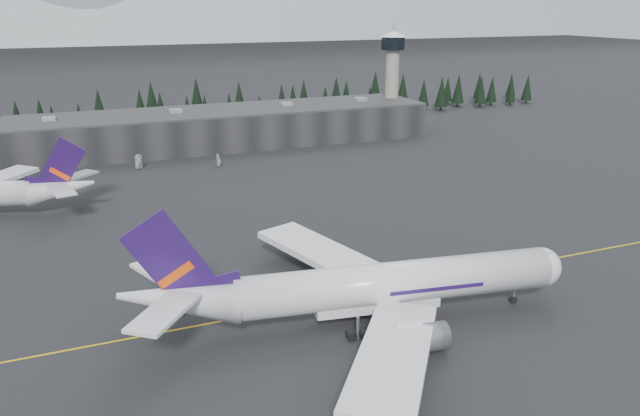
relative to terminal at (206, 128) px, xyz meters
name	(u,v)px	position (x,y,z in m)	size (l,w,h in m)	color
ground	(363,289)	(0.00, -125.00, -6.30)	(1400.00, 1400.00, 0.00)	black
taxiline	(368,294)	(0.00, -127.00, -6.29)	(400.00, 0.40, 0.02)	gold
terminal	(206,128)	(0.00, 0.00, 0.00)	(160.00, 30.00, 12.60)	black
control_tower	(392,70)	(75.00, 3.00, 17.11)	(10.00, 10.00, 37.70)	gray
treeline	(185,109)	(0.00, 37.00, 1.20)	(360.00, 20.00, 15.00)	black
mountain_ridge	(85,35)	(0.00, 875.00, -6.30)	(4400.00, 900.00, 420.00)	white
jet_main	(358,288)	(-6.08, -135.32, -0.35)	(71.37, 65.43, 21.08)	silver
gse_vehicle_a	(139,167)	(-26.17, -23.64, -5.66)	(2.11, 4.57, 1.27)	silver
gse_vehicle_b	(219,164)	(-2.87, -30.04, -5.60)	(1.66, 4.13, 1.41)	silver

